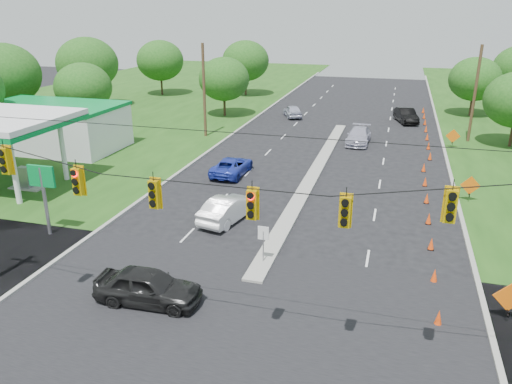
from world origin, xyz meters
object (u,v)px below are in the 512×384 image
(gas_station, at_px, (43,125))
(black_sedan, at_px, (148,287))
(white_sedan, at_px, (228,208))
(blue_pickup, at_px, (232,166))

(gas_station, relative_size, black_sedan, 4.23)
(white_sedan, bearing_deg, blue_pickup, -60.53)
(gas_station, bearing_deg, white_sedan, -25.27)
(gas_station, height_order, black_sedan, gas_station)
(gas_station, bearing_deg, blue_pickup, -3.44)
(black_sedan, bearing_deg, blue_pickup, 4.62)
(black_sedan, height_order, white_sedan, black_sedan)
(black_sedan, bearing_deg, white_sedan, -4.81)
(gas_station, relative_size, white_sedan, 4.23)
(black_sedan, distance_m, white_sedan, 9.47)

